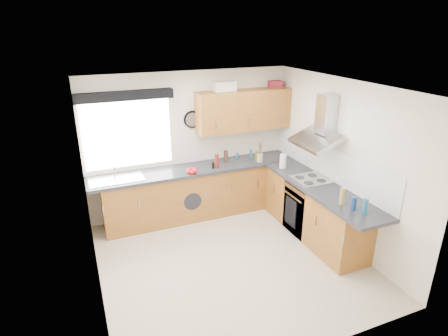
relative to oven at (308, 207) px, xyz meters
name	(u,v)px	position (x,y,z in m)	size (l,w,h in m)	color
ground_plane	(231,260)	(-1.50, -0.30, -0.42)	(3.60, 3.60, 0.00)	beige
ceiling	(232,87)	(-1.50, -0.30, 2.08)	(3.60, 3.60, 0.02)	white
wall_back	(190,144)	(-1.50, 1.50, 0.82)	(3.60, 0.02, 2.50)	silver
wall_front	(309,253)	(-1.50, -2.10, 0.82)	(3.60, 0.02, 2.50)	silver
wall_left	(89,205)	(-3.30, -0.30, 0.82)	(0.02, 3.60, 2.50)	silver
wall_right	(341,163)	(0.30, -0.30, 0.82)	(0.02, 3.60, 2.50)	silver
window	(128,134)	(-2.55, 1.49, 1.12)	(1.40, 0.02, 1.10)	white
window_blind	(125,96)	(-2.55, 1.40, 1.76)	(1.50, 0.18, 0.14)	black
splashback	(327,161)	(0.29, 0.00, 0.75)	(0.01, 3.00, 0.54)	white
base_cab_back	(191,194)	(-1.60, 1.21, 0.01)	(3.00, 0.58, 0.86)	brown
base_cab_corner	(272,180)	(0.00, 1.20, 0.01)	(0.60, 0.60, 0.86)	brown
base_cab_right	(314,211)	(0.01, -0.15, 0.01)	(0.58, 2.10, 0.86)	brown
worktop_back	(196,169)	(-1.50, 1.20, 0.46)	(3.60, 0.62, 0.05)	#222328
worktop_right	(322,189)	(0.00, -0.30, 0.46)	(0.62, 2.42, 0.05)	#222328
sink	(116,177)	(-2.83, 1.20, 0.52)	(0.84, 0.46, 0.10)	#ACADAE
oven	(308,207)	(0.00, 0.00, 0.00)	(0.56, 0.58, 0.85)	black
hob_plate	(310,179)	(0.00, 0.00, 0.49)	(0.52, 0.52, 0.01)	#ACADAE
extractor_hood	(321,126)	(0.10, 0.00, 1.34)	(0.52, 0.78, 0.66)	#ACADAE
upper_cabinets	(244,110)	(-0.55, 1.32, 1.38)	(1.70, 0.35, 0.70)	brown
washing_machine	(187,194)	(-1.67, 1.22, 0.00)	(0.58, 0.56, 0.85)	white
wall_clock	(193,120)	(-1.45, 1.46, 1.26)	(0.30, 0.30, 0.04)	black
casserole	(223,86)	(-0.91, 1.42, 1.81)	(0.39, 0.28, 0.16)	white
storage_box	(275,84)	(0.10, 1.42, 1.78)	(0.24, 0.20, 0.11)	maroon
utensil_pot	(260,158)	(-0.35, 1.05, 0.56)	(0.11, 0.11, 0.15)	tan
kitchen_roll	(283,161)	(-0.13, 0.63, 0.61)	(0.11, 0.11, 0.24)	white
tomato_cluster	(192,171)	(-1.64, 1.00, 0.52)	(0.16, 0.16, 0.07)	red
jar_0	(256,156)	(-0.39, 1.11, 0.57)	(0.06, 0.06, 0.17)	brown
jar_1	(237,156)	(-0.65, 1.35, 0.53)	(0.05, 0.05, 0.10)	#1B5186
jar_2	(227,157)	(-0.92, 1.23, 0.59)	(0.05, 0.05, 0.21)	#382E1F
jar_3	(251,154)	(-0.41, 1.29, 0.57)	(0.04, 0.04, 0.16)	#1B5A84
jar_4	(213,165)	(-1.24, 1.06, 0.54)	(0.04, 0.04, 0.11)	black
jar_5	(217,161)	(-1.17, 1.07, 0.60)	(0.07, 0.07, 0.24)	maroon
jar_6	(225,157)	(-0.94, 1.25, 0.59)	(0.05, 0.05, 0.22)	#3A1714
bottle_0	(354,203)	(-0.07, -1.07, 0.58)	(0.07, 0.07, 0.19)	navy
bottle_1	(365,206)	(-0.01, -1.21, 0.59)	(0.07, 0.07, 0.21)	#1A5A81
bottle_2	(342,196)	(-0.10, -0.88, 0.60)	(0.06, 0.06, 0.24)	#A88739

